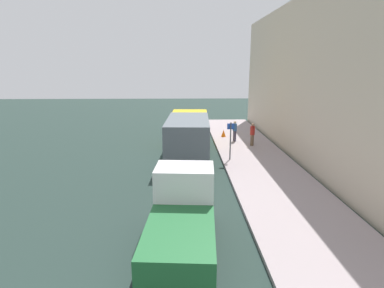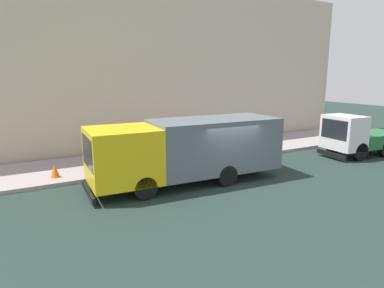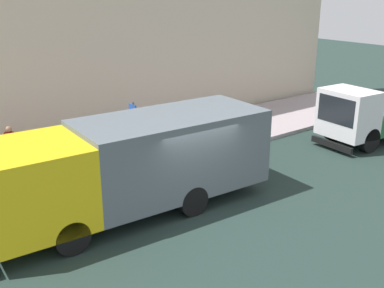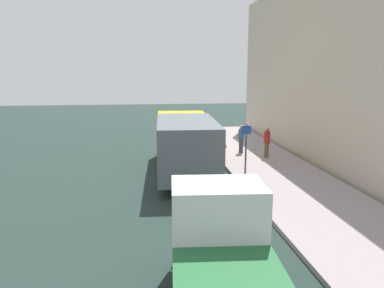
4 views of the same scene
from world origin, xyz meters
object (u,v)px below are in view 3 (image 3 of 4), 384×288
small_flatbed_truck (365,117)px  pedestrian_walking (11,148)px  large_utility_truck (132,162)px  street_sign_post (134,130)px

small_flatbed_truck → pedestrian_walking: small_flatbed_truck is taller
large_utility_truck → street_sign_post: size_ratio=3.58×
large_utility_truck → pedestrian_walking: (4.69, 1.96, -0.48)m
large_utility_truck → street_sign_post: 2.99m
large_utility_truck → pedestrian_walking: size_ratio=5.08×
small_flatbed_truck → pedestrian_walking: (5.08, 12.71, -0.06)m
small_flatbed_truck → street_sign_post: (2.94, 9.18, 0.46)m
large_utility_truck → small_flatbed_truck: large_utility_truck is taller
large_utility_truck → street_sign_post: (2.55, -1.56, 0.04)m
small_flatbed_truck → large_utility_truck: bearing=92.0°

